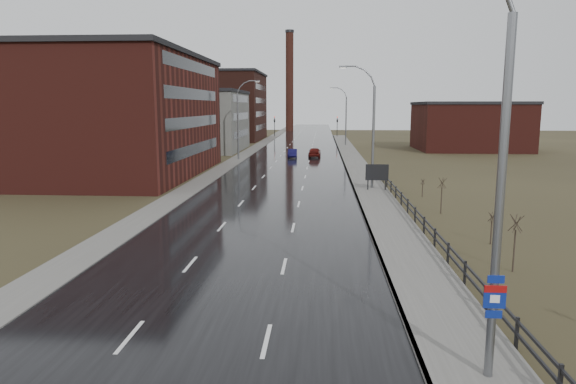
# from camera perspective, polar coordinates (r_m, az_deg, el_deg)

# --- Properties ---
(road) EXTENTS (14.00, 300.00, 0.06)m
(road) POSITION_cam_1_polar(r_m,az_deg,el_deg) (72.28, 0.50, 3.41)
(road) COLOR black
(road) RESTS_ON ground
(sidewalk_right) EXTENTS (3.20, 180.00, 0.18)m
(sidewalk_right) POSITION_cam_1_polar(r_m,az_deg,el_deg) (47.59, 9.18, 0.19)
(sidewalk_right) COLOR #595651
(sidewalk_right) RESTS_ON ground
(curb_right) EXTENTS (0.16, 180.00, 0.18)m
(curb_right) POSITION_cam_1_polar(r_m,az_deg,el_deg) (47.47, 7.35, 0.21)
(curb_right) COLOR slate
(curb_right) RESTS_ON ground
(sidewalk_left) EXTENTS (2.40, 260.00, 0.12)m
(sidewalk_left) POSITION_cam_1_polar(r_m,az_deg,el_deg) (73.19, -5.93, 3.46)
(sidewalk_left) COLOR #595651
(sidewalk_left) RESTS_ON ground
(warehouse_near) EXTENTS (22.44, 28.56, 13.50)m
(warehouse_near) POSITION_cam_1_polar(r_m,az_deg,el_deg) (62.04, -20.28, 8.06)
(warehouse_near) COLOR #471914
(warehouse_near) RESTS_ON ground
(warehouse_mid) EXTENTS (16.32, 20.40, 10.50)m
(warehouse_mid) POSITION_cam_1_polar(r_m,az_deg,el_deg) (92.45, -10.16, 7.84)
(warehouse_mid) COLOR slate
(warehouse_mid) RESTS_ON ground
(warehouse_far) EXTENTS (26.52, 24.48, 15.50)m
(warehouse_far) POSITION_cam_1_polar(r_m,az_deg,el_deg) (122.77, -9.12, 9.40)
(warehouse_far) COLOR #331611
(warehouse_far) RESTS_ON ground
(building_right) EXTENTS (18.36, 16.32, 8.50)m
(building_right) POSITION_cam_1_polar(r_m,az_deg,el_deg) (97.43, 19.51, 6.94)
(building_right) COLOR #471914
(building_right) RESTS_ON ground
(smokestack) EXTENTS (2.70, 2.70, 30.70)m
(smokestack) POSITION_cam_1_polar(r_m,az_deg,el_deg) (162.26, 0.18, 12.25)
(smokestack) COLOR #331611
(smokestack) RESTS_ON ground
(streetlight_main) EXTENTS (3.91, 0.29, 12.11)m
(streetlight_main) POSITION_cam_1_polar(r_m,az_deg,el_deg) (14.54, 21.48, 2.46)
(streetlight_main) COLOR slate
(streetlight_main) RESTS_ON ground
(streetlight_right_mid) EXTENTS (3.36, 0.28, 11.35)m
(streetlight_right_mid) POSITION_cam_1_polar(r_m,az_deg,el_deg) (48.00, 9.13, 7.17)
(streetlight_right_mid) COLOR slate
(streetlight_right_mid) RESTS_ON ground
(streetlight_left) EXTENTS (3.36, 0.28, 11.35)m
(streetlight_left) POSITION_cam_1_polar(r_m,az_deg,el_deg) (74.71, -5.37, 8.03)
(streetlight_left) COLOR slate
(streetlight_left) RESTS_ON ground
(streetlight_right_far) EXTENTS (3.36, 0.28, 11.35)m
(streetlight_right_far) POSITION_cam_1_polar(r_m,az_deg,el_deg) (101.87, 6.30, 8.39)
(streetlight_right_far) COLOR slate
(streetlight_right_far) RESTS_ON ground
(guardrail) EXTENTS (0.10, 53.05, 1.10)m
(guardrail) POSITION_cam_1_polar(r_m,az_deg,el_deg) (31.49, 15.13, -3.62)
(guardrail) COLOR black
(guardrail) RESTS_ON ground
(shrub_c) EXTENTS (0.64, 0.68, 2.74)m
(shrub_c) POSITION_cam_1_polar(r_m,az_deg,el_deg) (26.20, 23.89, -5.07)
(shrub_c) COLOR #382D23
(shrub_c) RESTS_ON ground
(shrub_d) EXTENTS (0.44, 0.46, 1.83)m
(shrub_d) POSITION_cam_1_polar(r_m,az_deg,el_deg) (30.99, 21.67, -3.69)
(shrub_d) COLOR #382D23
(shrub_d) RESTS_ON ground
(shrub_e) EXTENTS (0.62, 0.65, 2.63)m
(shrub_e) POSITION_cam_1_polar(r_m,az_deg,el_deg) (38.60, 16.70, -0.28)
(shrub_e) COLOR #382D23
(shrub_e) RESTS_ON ground
(shrub_f) EXTENTS (0.38, 0.40, 1.57)m
(shrub_f) POSITION_cam_1_polar(r_m,az_deg,el_deg) (45.41, 14.73, 0.50)
(shrub_f) COLOR #382D23
(shrub_f) RESTS_ON ground
(billboard) EXTENTS (2.07, 0.17, 2.52)m
(billboard) POSITION_cam_1_polar(r_m,az_deg,el_deg) (47.19, 9.86, 2.07)
(billboard) COLOR black
(billboard) RESTS_ON ground
(traffic_light_left) EXTENTS (0.58, 2.73, 5.30)m
(traffic_light_left) POSITION_cam_1_polar(r_m,az_deg,el_deg) (132.34, -1.51, 8.15)
(traffic_light_left) COLOR black
(traffic_light_left) RESTS_ON ground
(traffic_light_right) EXTENTS (0.58, 2.73, 5.30)m
(traffic_light_right) POSITION_cam_1_polar(r_m,az_deg,el_deg) (131.85, 5.50, 8.10)
(traffic_light_right) COLOR black
(traffic_light_right) RESTS_ON ground
(car_near) EXTENTS (1.48, 3.93, 1.28)m
(car_near) POSITION_cam_1_polar(r_m,az_deg,el_deg) (77.67, 0.51, 4.29)
(car_near) COLOR #0D0B38
(car_near) RESTS_ON ground
(car_far) EXTENTS (1.94, 4.50, 1.51)m
(car_far) POSITION_cam_1_polar(r_m,az_deg,el_deg) (78.46, 2.97, 4.41)
(car_far) COLOR #57110E
(car_far) RESTS_ON ground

